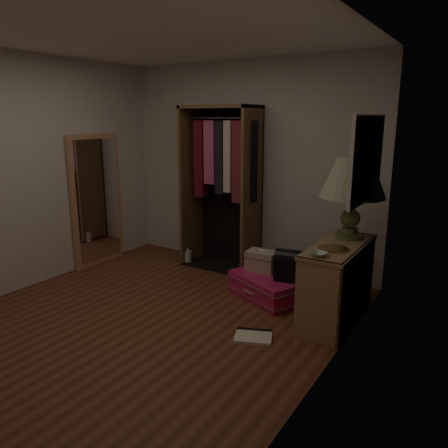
{
  "coord_description": "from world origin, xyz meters",
  "views": [
    {
      "loc": [
        2.7,
        -2.87,
        1.9
      ],
      "look_at": [
        0.3,
        0.95,
        0.8
      ],
      "focal_mm": 35.0,
      "sensor_mm": 36.0,
      "label": 1
    }
  ],
  "objects": [
    {
      "name": "ground",
      "position": [
        0.0,
        0.0,
        0.0
      ],
      "size": [
        4.0,
        4.0,
        0.0
      ],
      "primitive_type": "plane",
      "color": "#562A18",
      "rests_on": "ground"
    },
    {
      "name": "ceramic_bowl",
      "position": [
        1.49,
        0.57,
        0.77
      ],
      "size": [
        0.18,
        0.18,
        0.04
      ],
      "primitive_type": "imported",
      "rotation": [
        0.0,
        0.0,
        -0.21
      ],
      "color": "#98B698",
      "rests_on": "console_bookshelf"
    },
    {
      "name": "console_bookshelf",
      "position": [
        1.53,
        1.04,
        0.39
      ],
      "size": [
        0.42,
        1.12,
        0.75
      ],
      "color": "#966C48",
      "rests_on": "ground"
    },
    {
      "name": "train_case",
      "position": [
        0.61,
        1.24,
        0.36
      ],
      "size": [
        0.34,
        0.24,
        0.24
      ],
      "rotation": [
        0.0,
        0.0,
        0.04
      ],
      "color": "tan",
      "rests_on": "pink_suitcase"
    },
    {
      "name": "white_jug",
      "position": [
        -0.69,
        1.6,
        0.08
      ],
      "size": [
        0.14,
        0.14,
        0.2
      ],
      "rotation": [
        0.0,
        0.0,
        0.24
      ],
      "color": "silver",
      "rests_on": "ground"
    },
    {
      "name": "pink_suitcase",
      "position": [
        0.77,
        1.15,
        0.12
      ],
      "size": [
        0.98,
        0.87,
        0.25
      ],
      "rotation": [
        0.0,
        0.0,
        -0.42
      ],
      "color": "#BE174F",
      "rests_on": "ground"
    },
    {
      "name": "open_wardrobe",
      "position": [
        -0.22,
        1.77,
        1.21
      ],
      "size": [
        0.98,
        0.5,
        2.05
      ],
      "color": "brown",
      "rests_on": "ground"
    },
    {
      "name": "black_bag",
      "position": [
        1.0,
        1.13,
        0.42
      ],
      "size": [
        0.34,
        0.25,
        0.33
      ],
      "rotation": [
        0.0,
        0.0,
        0.18
      ],
      "color": "black",
      "rests_on": "pink_suitcase"
    },
    {
      "name": "room_walls",
      "position": [
        0.08,
        0.04,
        1.5
      ],
      "size": [
        3.52,
        4.02,
        2.6
      ],
      "color": "beige",
      "rests_on": "ground"
    },
    {
      "name": "floor_mirror",
      "position": [
        -1.7,
        1.0,
        0.85
      ],
      "size": [
        0.06,
        0.8,
        1.7
      ],
      "color": "#B27D56",
      "rests_on": "ground"
    },
    {
      "name": "floor_book",
      "position": [
        1.04,
        0.27,
        0.01
      ],
      "size": [
        0.4,
        0.37,
        0.03
      ],
      "rotation": [
        0.0,
        0.0,
        0.4
      ],
      "color": "beige",
      "rests_on": "ground"
    },
    {
      "name": "brass_tray",
      "position": [
        1.54,
        0.83,
        0.76
      ],
      "size": [
        0.27,
        0.27,
        0.02
      ],
      "rotation": [
        0.0,
        0.0,
        0.01
      ],
      "color": "#A88740",
      "rests_on": "console_bookshelf"
    },
    {
      "name": "table_lamp",
      "position": [
        1.54,
        1.3,
        1.33
      ],
      "size": [
        0.8,
        0.8,
        0.79
      ],
      "rotation": [
        0.0,
        0.0,
        -0.32
      ],
      "color": "#45572A",
      "rests_on": "console_bookshelf"
    }
  ]
}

